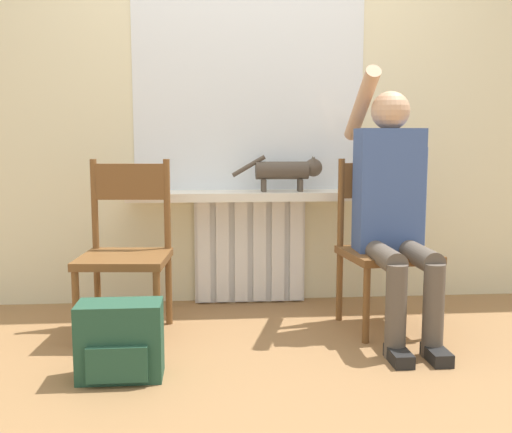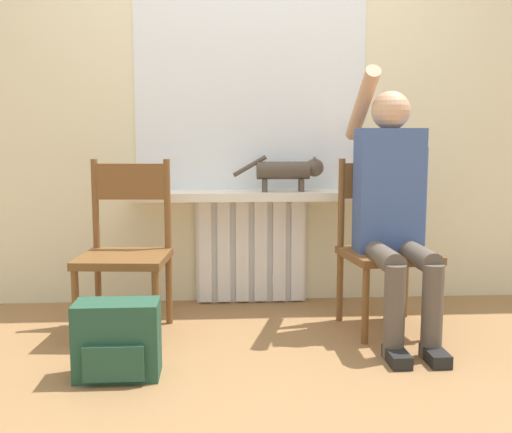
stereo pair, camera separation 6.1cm
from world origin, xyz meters
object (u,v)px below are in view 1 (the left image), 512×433
cat (289,170)px  person (393,203)px  chair_left (126,248)px  backpack (120,341)px  chair_right (384,244)px

cat → person: bearing=-49.8°
chair_left → backpack: size_ratio=2.55×
chair_left → chair_right: 1.38m
chair_left → cat: bearing=30.4°
chair_left → cat: cat is taller
chair_left → backpack: bearing=-80.8°
person → cat: size_ratio=2.55×
chair_right → cat: (-0.46, 0.44, 0.38)m
chair_right → person: (0.01, -0.11, 0.24)m
person → backpack: (-1.34, -0.51, -0.53)m
chair_right → cat: bearing=129.3°
chair_left → person: 1.41m
person → cat: 0.74m
chair_left → chair_right: size_ratio=1.00×
backpack → cat: bearing=50.5°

